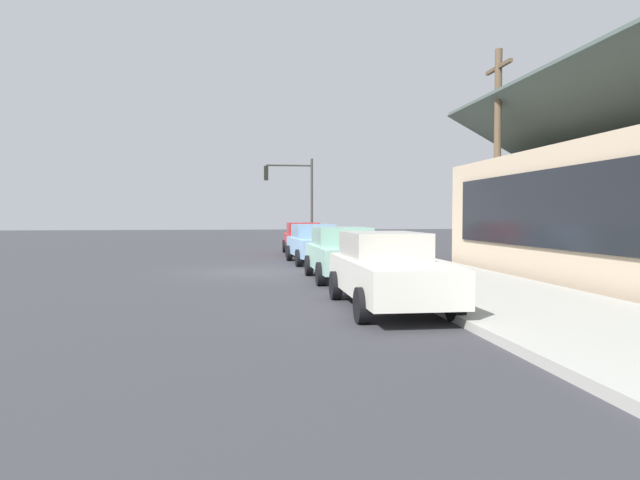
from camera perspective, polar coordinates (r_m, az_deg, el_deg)
The scene contains 9 objects.
ground_plane at distance 19.80m, azimuth -6.88°, elevation -3.20°, with size 120.00×120.00×0.00m, color #38383D.
sidewalk_curb at distance 20.64m, azimuth 8.88°, elevation -2.76°, with size 60.00×4.20×0.16m, color #B2AFA8.
car_cherry at distance 28.75m, azimuth -1.67°, elevation 0.21°, with size 4.84×2.06×1.59m.
car_skyblue at distance 23.30m, azimuth -0.59°, elevation -0.32°, with size 4.72×2.12×1.59m.
car_seafoam at distance 17.29m, azimuth 2.36°, elevation -1.30°, with size 4.36×2.06×1.59m.
car_ivory at distance 11.99m, azimuth 6.77°, elevation -2.97°, with size 4.79×1.97×1.59m.
traffic_light_main at distance 32.46m, azimuth -2.70°, elevation 5.19°, with size 0.37×2.79×5.20m.
utility_pole_wooden at distance 20.14m, azimuth 17.39°, elevation 8.00°, with size 1.80×0.24×7.50m.
fire_hydrant_red at distance 18.34m, azimuth 6.44°, elevation -2.09°, with size 0.22×0.22×0.71m.
Camera 1 is at (19.71, -0.25, 1.95)m, focal length 31.86 mm.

